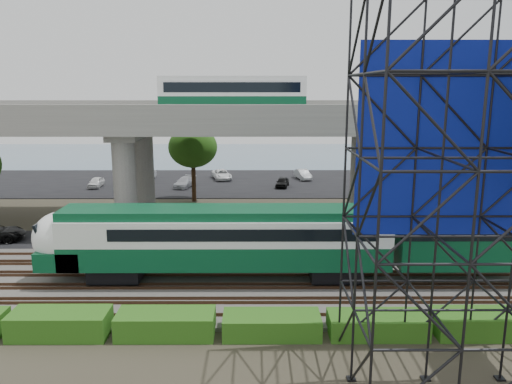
{
  "coord_description": "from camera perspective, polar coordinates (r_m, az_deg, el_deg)",
  "views": [
    {
      "loc": [
        0.18,
        -26.05,
        11.55
      ],
      "look_at": [
        0.3,
        6.0,
        4.77
      ],
      "focal_mm": 35.0,
      "sensor_mm": 36.0,
      "label": 1
    }
  ],
  "objects": [
    {
      "name": "ballast_bed",
      "position": [
        30.3,
        -0.55,
        -10.26
      ],
      "size": [
        90.0,
        12.0,
        0.2
      ],
      "primitive_type": "cube",
      "color": "slate",
      "rests_on": "ground"
    },
    {
      "name": "service_road",
      "position": [
        38.32,
        -0.48,
        -5.53
      ],
      "size": [
        90.0,
        5.0,
        0.08
      ],
      "primitive_type": "cube",
      "color": "black",
      "rests_on": "ground"
    },
    {
      "name": "overpass",
      "position": [
        42.18,
        -0.62,
        7.41
      ],
      "size": [
        80.0,
        12.0,
        12.4
      ],
      "color": "#9E9B93",
      "rests_on": "ground"
    },
    {
      "name": "commuter_train",
      "position": [
        29.36,
        0.66,
        -5.22
      ],
      "size": [
        29.3,
        3.06,
        4.3
      ],
      "color": "black",
      "rests_on": "rail_tracks"
    },
    {
      "name": "scaffold_tower",
      "position": [
        20.34,
        24.21,
        -0.68
      ],
      "size": [
        9.36,
        6.36,
        15.0
      ],
      "color": "black",
      "rests_on": "ground"
    },
    {
      "name": "rail_tracks",
      "position": [
        30.23,
        -0.55,
        -9.94
      ],
      "size": [
        90.0,
        9.52,
        0.16
      ],
      "color": "#472D1E",
      "rests_on": "ballast_bed"
    },
    {
      "name": "trees",
      "position": [
        42.91,
        -6.71,
        3.86
      ],
      "size": [
        40.94,
        16.94,
        7.69
      ],
      "color": "#382314",
      "rests_on": "ground"
    },
    {
      "name": "ground",
      "position": [
        28.5,
        -0.57,
        -11.96
      ],
      "size": [
        140.0,
        140.0,
        0.0
      ],
      "primitive_type": "plane",
      "color": "#474233",
      "rests_on": "ground"
    },
    {
      "name": "parking_lot",
      "position": [
        61.14,
        -0.38,
        1.1
      ],
      "size": [
        90.0,
        18.0,
        0.08
      ],
      "primitive_type": "cube",
      "color": "black",
      "rests_on": "ground"
    },
    {
      "name": "parked_cars",
      "position": [
        60.88,
        1.43,
        1.65
      ],
      "size": [
        39.13,
        9.48,
        1.22
      ],
      "color": "white",
      "rests_on": "parking_lot"
    },
    {
      "name": "hedge_strip",
      "position": [
        24.39,
        1.81,
        -14.85
      ],
      "size": [
        34.6,
        1.8,
        1.2
      ],
      "color": "#2A5814",
      "rests_on": "ground"
    },
    {
      "name": "harbor_water",
      "position": [
        82.86,
        -0.34,
        3.95
      ],
      "size": [
        140.0,
        40.0,
        0.03
      ],
      "primitive_type": "cube",
      "color": "slate",
      "rests_on": "ground"
    }
  ]
}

